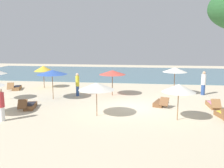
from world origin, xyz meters
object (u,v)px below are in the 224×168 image
at_px(lounger_6, 213,105).
at_px(umbrella_7, 112,72).
at_px(person_0, 1,105).
at_px(umbrella_6, 43,68).
at_px(lounger_0, 16,88).
at_px(lounger_2, 160,103).
at_px(person_3, 78,84).
at_px(umbrella_3, 175,70).
at_px(umbrella_5, 52,72).
at_px(umbrella_2, 179,88).
at_px(person_2, 203,83).
at_px(umbrella_1, 97,86).
at_px(lounger_5, 30,106).

bearing_deg(lounger_6, umbrella_7, 158.87).
bearing_deg(person_0, umbrella_6, 100.09).
height_order(lounger_0, lounger_2, lounger_0).
bearing_deg(person_3, umbrella_3, 10.38).
distance_m(umbrella_3, person_0, 12.92).
bearing_deg(umbrella_3, umbrella_5, -163.45).
bearing_deg(umbrella_6, lounger_2, -25.72).
relative_size(umbrella_2, person_3, 1.10).
bearing_deg(umbrella_2, umbrella_6, 144.14).
relative_size(person_2, person_3, 1.06).
bearing_deg(umbrella_1, umbrella_6, 129.90).
xyz_separation_m(umbrella_6, lounger_5, (1.99, -6.90, -1.66)).
xyz_separation_m(umbrella_5, person_0, (-0.86, -5.21, -1.15)).
bearing_deg(umbrella_3, umbrella_1, -128.73).
xyz_separation_m(umbrella_2, umbrella_7, (-4.36, 5.71, 0.07)).
bearing_deg(person_2, umbrella_1, -138.14).
bearing_deg(umbrella_5, person_0, -99.37).
bearing_deg(umbrella_1, umbrella_3, 51.27).
height_order(umbrella_6, person_2, umbrella_6).
bearing_deg(lounger_5, umbrella_7, 43.23).
bearing_deg(lounger_6, lounger_5, -171.37).
distance_m(umbrella_2, lounger_6, 4.35).
xyz_separation_m(umbrella_3, lounger_2, (-1.34, -3.54, -1.90)).
xyz_separation_m(umbrella_5, umbrella_7, (4.27, 1.89, -0.18)).
relative_size(umbrella_7, person_0, 1.18).
bearing_deg(umbrella_3, umbrella_2, -95.40).
xyz_separation_m(umbrella_1, umbrella_7, (0.18, 5.57, 0.10)).
relative_size(umbrella_7, lounger_6, 1.24).
bearing_deg(person_0, umbrella_5, 80.63).
height_order(umbrella_7, lounger_2, umbrella_7).
bearing_deg(umbrella_7, lounger_5, -136.77).
distance_m(umbrella_2, person_3, 8.81).
height_order(umbrella_3, umbrella_5, umbrella_3).
distance_m(lounger_0, lounger_2, 13.24).
bearing_deg(lounger_5, person_3, 62.31).
xyz_separation_m(umbrella_2, umbrella_5, (-8.63, 3.82, 0.25)).
bearing_deg(umbrella_1, lounger_6, 21.37).
relative_size(umbrella_1, lounger_2, 1.15).
bearing_deg(umbrella_5, umbrella_7, 23.81).
xyz_separation_m(umbrella_2, lounger_2, (-0.71, 3.04, -1.63)).
relative_size(lounger_0, lounger_5, 1.00).
distance_m(umbrella_5, lounger_6, 11.53).
distance_m(umbrella_6, lounger_2, 11.73).
distance_m(umbrella_7, lounger_6, 7.77).
bearing_deg(umbrella_5, umbrella_2, -23.91).
relative_size(person_0, person_2, 0.93).
height_order(umbrella_3, umbrella_7, umbrella_3).
bearing_deg(lounger_2, umbrella_3, 69.30).
distance_m(umbrella_7, lounger_2, 4.83).
relative_size(lounger_5, lounger_6, 1.03).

